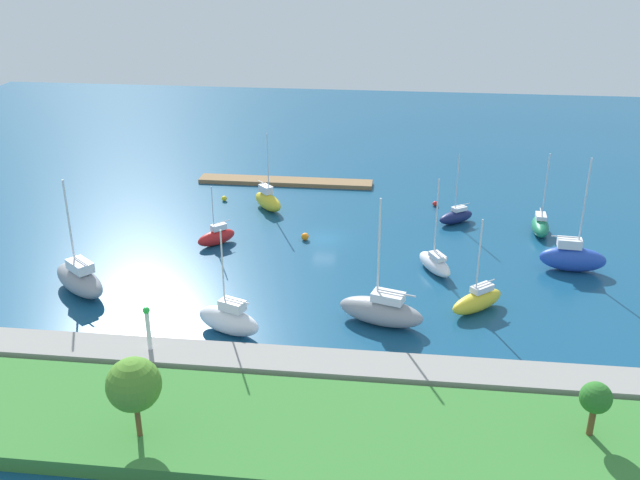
{
  "coord_description": "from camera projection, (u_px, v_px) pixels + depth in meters",
  "views": [
    {
      "loc": [
        -8.1,
        72.34,
        31.48
      ],
      "look_at": [
        0.0,
        3.9,
        1.5
      ],
      "focal_mm": 40.22,
      "sensor_mm": 36.0,
      "label": 1
    }
  ],
  "objects": [
    {
      "name": "breakwater",
      "position": [
        286.0,
        365.0,
        55.23
      ],
      "size": [
        57.36,
        3.55,
        1.24
      ],
      "primitive_type": "cube",
      "color": "gray",
      "rests_on": "ground"
    },
    {
      "name": "harbor_beacon",
      "position": [
        148.0,
        325.0,
        55.29
      ],
      "size": [
        0.56,
        0.56,
        3.73
      ],
      "color": "silver",
      "rests_on": "breakwater"
    },
    {
      "name": "park_tree_mideast",
      "position": [
        596.0,
        399.0,
        45.76
      ],
      "size": [
        2.07,
        2.07,
        3.91
      ],
      "color": "brown",
      "rests_on": "shoreline_park"
    },
    {
      "name": "mooring_buoy_yellow",
      "position": [
        224.0,
        198.0,
        90.1
      ],
      "size": [
        0.67,
        0.67,
        0.67
      ],
      "primitive_type": "sphere",
      "color": "yellow",
      "rests_on": "water"
    },
    {
      "name": "shoreline_park",
      "position": [
        268.0,
        429.0,
        48.22
      ],
      "size": [
        64.2,
        10.81,
        1.12
      ],
      "primitive_type": "cube",
      "color": "#387A33",
      "rests_on": "ground"
    },
    {
      "name": "sailboat_yellow_center_basin",
      "position": [
        268.0,
        200.0,
        87.02
      ],
      "size": [
        4.75,
        5.04,
        9.63
      ],
      "rotation": [
        0.0,
        0.0,
        2.3
      ],
      "color": "yellow",
      "rests_on": "water"
    },
    {
      "name": "sailboat_yellow_mid_basin",
      "position": [
        477.0,
        300.0,
        63.92
      ],
      "size": [
        5.52,
        5.16,
        8.91
      ],
      "rotation": [
        0.0,
        0.0,
        0.72
      ],
      "color": "yellow",
      "rests_on": "water"
    },
    {
      "name": "sailboat_red_lone_north",
      "position": [
        217.0,
        237.0,
        77.42
      ],
      "size": [
        4.17,
        4.17,
        6.7
      ],
      "rotation": [
        0.0,
        0.0,
        0.79
      ],
      "color": "red",
      "rests_on": "water"
    },
    {
      "name": "sailboat_navy_inner_mooring",
      "position": [
        456.0,
        216.0,
        83.17
      ],
      "size": [
        4.74,
        4.16,
        8.35
      ],
      "rotation": [
        0.0,
        0.0,
        0.65
      ],
      "color": "#141E4C",
      "rests_on": "water"
    },
    {
      "name": "park_tree_midwest",
      "position": [
        134.0,
        385.0,
        45.22
      ],
      "size": [
        3.54,
        3.54,
        5.71
      ],
      "color": "brown",
      "rests_on": "shoreline_park"
    },
    {
      "name": "sailboat_gray_off_beacon",
      "position": [
        381.0,
        310.0,
        61.66
      ],
      "size": [
        7.96,
        4.67,
        11.53
      ],
      "rotation": [
        0.0,
        0.0,
        5.99
      ],
      "color": "gray",
      "rests_on": "water"
    },
    {
      "name": "sailboat_white_east_end",
      "position": [
        229.0,
        319.0,
        60.24
      ],
      "size": [
        6.22,
        4.05,
        9.42
      ],
      "rotation": [
        0.0,
        0.0,
        5.91
      ],
      "color": "white",
      "rests_on": "water"
    },
    {
      "name": "pier_dock",
      "position": [
        286.0,
        182.0,
        96.33
      ],
      "size": [
        23.34,
        2.78,
        0.55
      ],
      "primitive_type": "cube",
      "color": "olive",
      "rests_on": "ground"
    },
    {
      "name": "mooring_buoy_red",
      "position": [
        435.0,
        204.0,
        88.44
      ],
      "size": [
        0.64,
        0.64,
        0.64
      ],
      "primitive_type": "sphere",
      "color": "red",
      "rests_on": "water"
    },
    {
      "name": "mooring_buoy_orange",
      "position": [
        305.0,
        237.0,
        78.74
      ],
      "size": [
        0.83,
        0.83,
        0.83
      ],
      "primitive_type": "sphere",
      "color": "orange",
      "rests_on": "water"
    },
    {
      "name": "water",
      "position": [
        324.0,
        238.0,
        79.3
      ],
      "size": [
        160.0,
        160.0,
        0.0
      ],
      "primitive_type": "plane",
      "color": "navy",
      "rests_on": "ground"
    },
    {
      "name": "sailboat_white_west_end",
      "position": [
        435.0,
        263.0,
        71.27
      ],
      "size": [
        4.05,
        5.55,
        9.67
      ],
      "rotation": [
        0.0,
        0.0,
        5.2
      ],
      "color": "white",
      "rests_on": "water"
    },
    {
      "name": "sailboat_gray_lone_south",
      "position": [
        79.0,
        279.0,
        66.93
      ],
      "size": [
        7.45,
        6.77,
        11.1
      ],
      "rotation": [
        0.0,
        0.0,
        5.6
      ],
      "color": "gray",
      "rests_on": "water"
    },
    {
      "name": "sailboat_green_far_north",
      "position": [
        540.0,
        225.0,
        80.35
      ],
      "size": [
        2.24,
        5.45,
        9.38
      ],
      "rotation": [
        0.0,
        0.0,
        1.5
      ],
      "color": "#19724C",
      "rests_on": "water"
    },
    {
      "name": "sailboat_blue_by_breakwater",
      "position": [
        572.0,
        258.0,
        71.33
      ],
      "size": [
        6.58,
        2.71,
        11.76
      ],
      "rotation": [
        0.0,
        0.0,
        3.06
      ],
      "color": "#2347B2",
      "rests_on": "water"
    }
  ]
}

